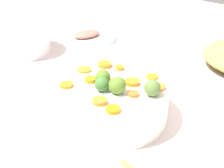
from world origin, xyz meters
The scene contains 20 objects.
tabletop centered at (0.00, 0.00, 0.01)m, with size 2.40×2.40×0.02m, color silver.
serving_bowl_carrots centered at (-0.04, 0.01, 0.06)m, with size 0.29×0.29×0.09m, color white.
carrot_slice_0 centered at (-0.07, -0.03, 0.11)m, with size 0.04×0.04×0.01m, color orange.
carrot_slice_1 centered at (-0.09, -0.09, 0.11)m, with size 0.03×0.03×0.01m, color orange.
carrot_slice_2 centered at (0.06, 0.08, 0.11)m, with size 0.03×0.03×0.01m, color orange.
carrot_slice_3 centered at (-0.10, 0.01, 0.11)m, with size 0.03×0.03×0.01m, color orange.
carrot_slice_4 centered at (0.03, 0.02, 0.11)m, with size 0.03×0.03×0.01m, color orange.
carrot_slice_5 centered at (-0.10, 0.09, 0.11)m, with size 0.03×0.03×0.01m, color orange.
carrot_slice_6 centered at (-0.06, 0.09, 0.11)m, with size 0.04×0.04×0.01m, color orange.
carrot_slice_7 centered at (0.01, -0.08, 0.11)m, with size 0.02×0.02×0.01m, color orange.
carrot_slice_8 centered at (0.08, -0.01, 0.11)m, with size 0.04×0.04×0.01m, color orange.
carrot_slice_9 centered at (0.05, -0.07, 0.11)m, with size 0.04×0.04×0.01m, color orange.
carrot_slice_10 centered at (-0.13, -0.06, 0.11)m, with size 0.04×0.04×0.01m, color orange.
brussels_sprout_0 centered at (-0.01, 0.02, 0.13)m, with size 0.04×0.04×0.04m, color #597A25.
brussels_sprout_1 centered at (-0.14, -0.02, 0.13)m, with size 0.04×0.04×0.04m, color #5B7D3A.
brussels_sprout_2 centered at (-0.03, 0.04, 0.13)m, with size 0.04×0.04×0.04m, color #427332.
brussels_sprout_3 centered at (-0.06, 0.03, 0.13)m, with size 0.04×0.04×0.04m, color olive.
casserole_dish centered at (0.49, -0.11, 0.08)m, with size 0.20×0.20×0.12m, color white.
ham_plate centered at (0.38, -0.36, 0.03)m, with size 0.21×0.21×0.01m, color white.
ham_slice_main centered at (0.39, -0.35, 0.04)m, with size 0.12×0.07×0.02m, color #BC6D5C.
Camera 1 is at (-0.49, 0.57, 0.52)m, focal length 52.90 mm.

